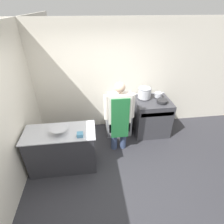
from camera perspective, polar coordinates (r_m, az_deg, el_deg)
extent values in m
plane|color=#2D2D33|center=(3.64, 0.18, -21.13)|extent=(14.00, 14.00, 0.00)
cube|color=silver|center=(4.35, -3.07, 10.82)|extent=(8.00, 0.05, 2.70)
cube|color=silver|center=(3.80, -28.06, 3.70)|extent=(0.05, 8.00, 2.70)
cube|color=#2D2D33|center=(3.69, -15.80, -11.77)|extent=(1.28, 0.59, 0.87)
cube|color=#B2B5BC|center=(3.41, -16.87, -6.34)|extent=(1.33, 0.61, 0.02)
cube|color=#38383D|center=(4.59, 12.60, -1.33)|extent=(0.85, 0.78, 0.91)
cube|color=#B2B5BC|center=(4.14, 14.66, -0.75)|extent=(0.78, 0.03, 0.10)
cube|color=#B2B5BC|center=(4.67, 11.85, 5.94)|extent=(0.85, 0.03, 0.02)
cube|color=#A8ADB2|center=(4.52, 1.96, -1.96)|extent=(0.62, 0.60, 0.79)
cube|color=silver|center=(4.26, 2.58, -3.68)|extent=(0.52, 0.02, 0.55)
cylinder|color=#38476B|center=(3.98, 0.71, -7.55)|extent=(0.14, 0.14, 0.76)
cylinder|color=#38476B|center=(4.01, 3.70, -7.30)|extent=(0.14, 0.14, 0.76)
cube|color=silver|center=(3.59, 2.44, 1.32)|extent=(0.47, 0.22, 0.65)
cube|color=#1E6633|center=(3.59, 2.69, -2.36)|extent=(0.37, 0.02, 0.94)
cylinder|color=silver|center=(3.54, -1.99, 1.49)|extent=(0.09, 0.09, 0.55)
cylinder|color=silver|center=(3.63, 6.79, 2.04)|extent=(0.09, 0.09, 0.55)
sphere|color=beige|center=(3.38, 2.62, 8.06)|extent=(0.21, 0.21, 0.21)
cone|color=#B2B5BC|center=(3.33, -16.88, -5.87)|extent=(0.31, 0.31, 0.11)
cube|color=teal|center=(3.19, -10.42, -7.28)|extent=(0.11, 0.11, 0.07)
cylinder|color=#B2B5BC|center=(4.35, 10.56, 6.00)|extent=(0.31, 0.31, 0.24)
ellipsoid|color=#B2B5BC|center=(4.30, 10.74, 7.67)|extent=(0.30, 0.30, 0.05)
cylinder|color=#262628|center=(4.29, 16.09, 3.50)|extent=(0.25, 0.25, 0.06)
cylinder|color=#B2B5BC|center=(4.50, 14.89, 5.36)|extent=(0.19, 0.19, 0.10)
ellipsoid|color=#B2B5BC|center=(4.48, 15.00, 6.07)|extent=(0.19, 0.19, 0.03)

